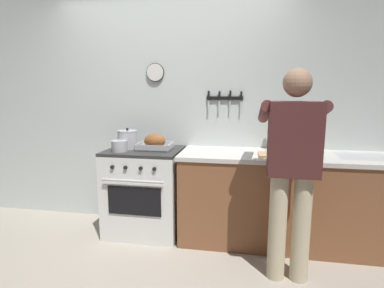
{
  "coord_description": "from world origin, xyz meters",
  "views": [
    {
      "loc": [
        0.83,
        -1.99,
        1.49
      ],
      "look_at": [
        0.31,
        0.85,
        1.0
      ],
      "focal_mm": 28.61,
      "sensor_mm": 36.0,
      "label": 1
    }
  ],
  "objects_px": {
    "cutting_board": "(278,155)",
    "bottle_wine_red": "(303,138)",
    "stove": "(145,191)",
    "stock_pot": "(128,139)",
    "saucepan": "(120,146)",
    "bottle_cooking_oil": "(313,140)",
    "roasting_pan": "(155,143)",
    "person_cook": "(292,163)",
    "bottle_vinegar": "(271,139)",
    "bottle_olive_oil": "(304,140)"
  },
  "relations": [
    {
      "from": "roasting_pan",
      "to": "saucepan",
      "type": "relative_size",
      "value": 2.2
    },
    {
      "from": "bottle_vinegar",
      "to": "person_cook",
      "type": "bearing_deg",
      "value": -82.66
    },
    {
      "from": "bottle_wine_red",
      "to": "roasting_pan",
      "type": "bearing_deg",
      "value": -171.31
    },
    {
      "from": "person_cook",
      "to": "cutting_board",
      "type": "bearing_deg",
      "value": 9.25
    },
    {
      "from": "roasting_pan",
      "to": "bottle_olive_oil",
      "type": "bearing_deg",
      "value": 3.75
    },
    {
      "from": "person_cook",
      "to": "bottle_vinegar",
      "type": "relative_size",
      "value": 6.36
    },
    {
      "from": "person_cook",
      "to": "cutting_board",
      "type": "xyz_separation_m",
      "value": [
        -0.06,
        0.49,
        -0.04
      ]
    },
    {
      "from": "stove",
      "to": "bottle_cooking_oil",
      "type": "bearing_deg",
      "value": 7.19
    },
    {
      "from": "saucepan",
      "to": "cutting_board",
      "type": "bearing_deg",
      "value": 1.61
    },
    {
      "from": "bottle_wine_red",
      "to": "bottle_vinegar",
      "type": "height_order",
      "value": "bottle_wine_red"
    },
    {
      "from": "bottle_vinegar",
      "to": "bottle_olive_oil",
      "type": "relative_size",
      "value": 0.86
    },
    {
      "from": "stock_pot",
      "to": "cutting_board",
      "type": "relative_size",
      "value": 0.61
    },
    {
      "from": "stock_pot",
      "to": "saucepan",
      "type": "distance_m",
      "value": 0.17
    },
    {
      "from": "person_cook",
      "to": "bottle_cooking_oil",
      "type": "height_order",
      "value": "person_cook"
    },
    {
      "from": "bottle_wine_red",
      "to": "bottle_olive_oil",
      "type": "distance_m",
      "value": 0.13
    },
    {
      "from": "stock_pot",
      "to": "bottle_wine_red",
      "type": "bearing_deg",
      "value": 7.27
    },
    {
      "from": "roasting_pan",
      "to": "bottle_vinegar",
      "type": "relative_size",
      "value": 1.35
    },
    {
      "from": "person_cook",
      "to": "cutting_board",
      "type": "distance_m",
      "value": 0.5
    },
    {
      "from": "stove",
      "to": "bottle_vinegar",
      "type": "height_order",
      "value": "bottle_vinegar"
    },
    {
      "from": "stove",
      "to": "bottle_cooking_oil",
      "type": "height_order",
      "value": "bottle_cooking_oil"
    },
    {
      "from": "saucepan",
      "to": "person_cook",
      "type": "bearing_deg",
      "value": -15.59
    },
    {
      "from": "bottle_vinegar",
      "to": "bottle_cooking_oil",
      "type": "bearing_deg",
      "value": -2.33
    },
    {
      "from": "stock_pot",
      "to": "bottle_vinegar",
      "type": "distance_m",
      "value": 1.49
    },
    {
      "from": "cutting_board",
      "to": "bottle_olive_oil",
      "type": "relative_size",
      "value": 1.18
    },
    {
      "from": "cutting_board",
      "to": "bottle_olive_oil",
      "type": "height_order",
      "value": "bottle_olive_oil"
    },
    {
      "from": "stock_pot",
      "to": "bottle_vinegar",
      "type": "xyz_separation_m",
      "value": [
        1.47,
        0.22,
        0.01
      ]
    },
    {
      "from": "stove",
      "to": "cutting_board",
      "type": "height_order",
      "value": "cutting_board"
    },
    {
      "from": "saucepan",
      "to": "bottle_wine_red",
      "type": "distance_m",
      "value": 1.85
    },
    {
      "from": "bottle_olive_oil",
      "to": "bottle_cooking_oil",
      "type": "height_order",
      "value": "bottle_olive_oil"
    },
    {
      "from": "person_cook",
      "to": "stock_pot",
      "type": "relative_size",
      "value": 7.56
    },
    {
      "from": "stock_pot",
      "to": "cutting_board",
      "type": "xyz_separation_m",
      "value": [
        1.52,
        -0.12,
        -0.09
      ]
    },
    {
      "from": "person_cook",
      "to": "saucepan",
      "type": "bearing_deg",
      "value": 76.9
    },
    {
      "from": "bottle_wine_red",
      "to": "stove",
      "type": "bearing_deg",
      "value": -171.39
    },
    {
      "from": "person_cook",
      "to": "saucepan",
      "type": "relative_size",
      "value": 10.38
    },
    {
      "from": "roasting_pan",
      "to": "bottle_wine_red",
      "type": "relative_size",
      "value": 1.16
    },
    {
      "from": "person_cook",
      "to": "bottle_wine_red",
      "type": "relative_size",
      "value": 5.47
    },
    {
      "from": "saucepan",
      "to": "bottle_cooking_oil",
      "type": "height_order",
      "value": "bottle_cooking_oil"
    },
    {
      "from": "bottle_olive_oil",
      "to": "bottle_wine_red",
      "type": "bearing_deg",
      "value": 87.14
    },
    {
      "from": "stove",
      "to": "roasting_pan",
      "type": "distance_m",
      "value": 0.53
    },
    {
      "from": "bottle_cooking_oil",
      "to": "cutting_board",
      "type": "bearing_deg",
      "value": -139.05
    },
    {
      "from": "cutting_board",
      "to": "bottle_wine_red",
      "type": "relative_size",
      "value": 1.19
    },
    {
      "from": "stock_pot",
      "to": "bottle_wine_red",
      "type": "distance_m",
      "value": 1.8
    },
    {
      "from": "bottle_cooking_oil",
      "to": "roasting_pan",
      "type": "bearing_deg",
      "value": -172.83
    },
    {
      "from": "person_cook",
      "to": "stock_pot",
      "type": "height_order",
      "value": "person_cook"
    },
    {
      "from": "person_cook",
      "to": "bottle_vinegar",
      "type": "bearing_deg",
      "value": 9.83
    },
    {
      "from": "stock_pot",
      "to": "person_cook",
      "type": "bearing_deg",
      "value": -21.0
    },
    {
      "from": "bottle_olive_oil",
      "to": "bottle_cooking_oil",
      "type": "relative_size",
      "value": 1.16
    },
    {
      "from": "roasting_pan",
      "to": "cutting_board",
      "type": "xyz_separation_m",
      "value": [
        1.23,
        -0.12,
        -0.06
      ]
    },
    {
      "from": "roasting_pan",
      "to": "bottle_olive_oil",
      "type": "distance_m",
      "value": 1.49
    },
    {
      "from": "roasting_pan",
      "to": "bottle_cooking_oil",
      "type": "xyz_separation_m",
      "value": [
        1.59,
        0.2,
        0.04
      ]
    }
  ]
}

